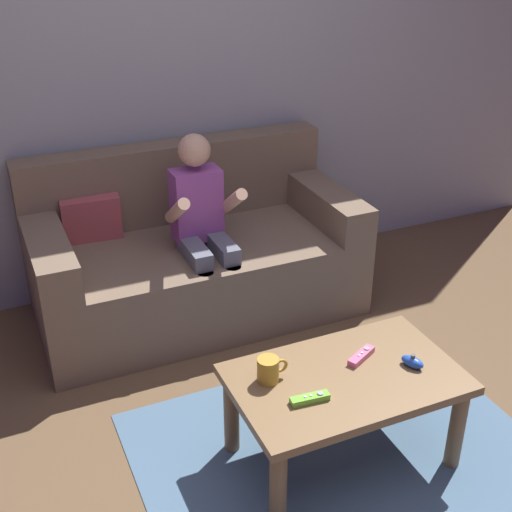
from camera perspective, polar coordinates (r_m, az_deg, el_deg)
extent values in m
plane|color=brown|center=(2.60, 6.07, -20.49)|extent=(10.29, 10.29, 0.00)
cube|color=#999EA8|center=(3.57, -8.58, 16.35)|extent=(5.15, 0.05, 2.50)
cube|color=#75604C|center=(3.54, -4.91, -1.69)|extent=(1.62, 0.80, 0.41)
cube|color=#75604C|center=(3.64, -6.86, 6.25)|extent=(1.62, 0.16, 0.42)
cube|color=#75604C|center=(3.27, -17.09, 0.41)|extent=(0.18, 0.80, 0.18)
cube|color=#75604C|center=(3.67, 5.58, 4.56)|extent=(0.18, 0.80, 0.18)
cube|color=#B24C51|center=(3.51, -13.65, 3.16)|extent=(0.30, 0.16, 0.24)
cylinder|color=slate|center=(3.25, -4.14, -4.55)|extent=(0.08, 0.08, 0.41)
cylinder|color=slate|center=(3.29, -1.88, -4.05)|extent=(0.08, 0.08, 0.41)
cube|color=slate|center=(3.25, -5.16, 0.30)|extent=(0.09, 0.29, 0.09)
cube|color=slate|center=(3.29, -2.90, 0.75)|extent=(0.09, 0.29, 0.09)
cube|color=#994C9E|center=(3.32, -5.00, 4.32)|extent=(0.23, 0.14, 0.36)
cylinder|color=#DBAA87|center=(3.15, -6.61, 3.79)|extent=(0.06, 0.26, 0.20)
cylinder|color=#DBAA87|center=(3.23, -1.95, 4.60)|extent=(0.06, 0.26, 0.20)
sphere|color=#DBAA87|center=(3.22, -5.20, 8.82)|extent=(0.15, 0.15, 0.15)
cube|color=brown|center=(2.55, 7.51, -10.19)|extent=(0.84, 0.52, 0.04)
cylinder|color=brown|center=(2.41, 1.86, -18.94)|extent=(0.06, 0.06, 0.36)
cylinder|color=brown|center=(2.73, 16.45, -13.65)|extent=(0.06, 0.06, 0.36)
cylinder|color=brown|center=(2.69, -2.07, -13.01)|extent=(0.06, 0.06, 0.36)
cylinder|color=brown|center=(2.98, 11.42, -9.03)|extent=(0.06, 0.06, 0.36)
cube|color=slate|center=(2.79, 7.03, -16.19)|extent=(1.53, 1.18, 0.01)
cube|color=#72C638|center=(2.41, 4.52, -11.82)|extent=(0.14, 0.05, 0.02)
cylinder|color=#99999E|center=(2.41, 5.40, -11.36)|extent=(0.02, 0.02, 0.00)
cylinder|color=silver|center=(2.40, 4.61, -11.56)|extent=(0.01, 0.01, 0.00)
cylinder|color=silver|center=(2.39, 4.14, -11.66)|extent=(0.01, 0.01, 0.00)
ellipsoid|color=blue|center=(2.62, 12.95, -8.64)|extent=(0.08, 0.10, 0.04)
cylinder|color=#4C4C51|center=(2.60, 13.01, -8.17)|extent=(0.02, 0.02, 0.01)
cube|color=pink|center=(2.63, 8.80, -8.27)|extent=(0.14, 0.10, 0.02)
cylinder|color=#99999E|center=(2.65, 9.25, -7.64)|extent=(0.02, 0.02, 0.00)
cylinder|color=silver|center=(2.62, 8.86, -8.00)|extent=(0.01, 0.01, 0.00)
cylinder|color=silver|center=(2.61, 8.62, -8.21)|extent=(0.01, 0.01, 0.00)
cylinder|color=#B78C2D|center=(2.47, 1.01, -9.52)|extent=(0.08, 0.08, 0.09)
torus|color=#B78C2D|center=(2.48, 2.08, -9.15)|extent=(0.06, 0.01, 0.06)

